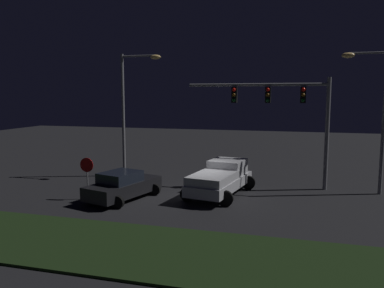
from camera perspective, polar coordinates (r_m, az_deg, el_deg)
The scene contains 8 objects.
ground_plane at distance 21.34m, azimuth 1.32°, elevation -7.67°, with size 80.00×80.00×0.00m, color black.
grass_median at distance 14.24m, azimuth -6.66°, elevation -15.28°, with size 26.73×4.68×0.10m, color black.
pickup_truck at distance 21.50m, azimuth 4.34°, elevation -4.84°, with size 3.49×5.66×1.80m.
car_sedan at distance 20.82m, azimuth -10.17°, elevation -6.07°, with size 3.23×4.73×1.51m.
traffic_signal_gantry at distance 23.38m, azimuth 13.46°, elevation 5.59°, with size 8.32×0.56×6.50m.
street_lamp_left at distance 26.17m, azimuth -9.03°, elevation 6.43°, with size 2.82×0.44×8.17m.
street_lamp_right at distance 23.42m, azimuth 25.42°, elevation 5.30°, with size 2.44×0.44×7.90m.
stop_sign at distance 21.08m, azimuth -15.24°, elevation -3.76°, with size 0.76×0.08×2.23m.
Camera 1 is at (5.01, -20.01, 5.49)m, focal length 36.14 mm.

